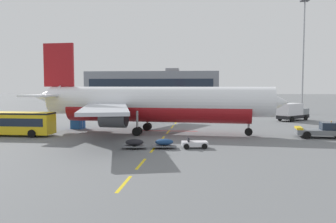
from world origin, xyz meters
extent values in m
plane|color=slate|center=(40.00, 40.00, 0.00)|extent=(400.00, 400.00, 0.00)
cube|color=yellow|center=(18.00, -5.00, 0.00)|extent=(0.24, 4.00, 0.01)
cube|color=yellow|center=(18.00, 0.95, 0.00)|extent=(0.24, 4.00, 0.01)
cube|color=yellow|center=(18.00, 7.77, 0.00)|extent=(0.24, 4.00, 0.01)
cube|color=yellow|center=(18.00, 14.57, 0.00)|extent=(0.24, 4.00, 0.01)
cube|color=yellow|center=(18.00, 20.98, 0.00)|extent=(0.24, 4.00, 0.01)
cube|color=yellow|center=(18.00, 26.98, 0.00)|extent=(0.24, 4.00, 0.01)
cube|color=yellow|center=(18.00, 33.19, 0.00)|extent=(0.24, 4.00, 0.01)
cube|color=yellow|center=(18.00, 40.37, 0.00)|extent=(0.24, 4.00, 0.01)
cube|color=yellow|center=(18.00, 47.83, 0.00)|extent=(0.24, 4.00, 0.01)
cube|color=yellow|center=(18.00, 54.94, 0.00)|extent=(0.24, 4.00, 0.01)
cube|color=yellow|center=(18.00, 62.42, 0.00)|extent=(0.24, 4.00, 0.01)
cube|color=yellow|center=(18.00, 69.26, 0.00)|extent=(0.24, 4.00, 0.01)
cube|color=yellow|center=(18.00, 76.18, 0.00)|extent=(0.24, 4.00, 0.01)
cube|color=yellow|center=(18.00, 82.59, 0.00)|extent=(0.24, 4.00, 0.01)
cube|color=yellow|center=(18.00, 89.16, 0.00)|extent=(0.24, 4.00, 0.01)
cube|color=#B21414|center=(18.00, 22.00, 0.00)|extent=(8.00, 0.40, 0.01)
cylinder|color=white|center=(16.70, 19.34, 4.30)|extent=(30.31, 6.20, 3.80)
cylinder|color=maroon|center=(16.70, 19.34, 3.26)|extent=(24.70, 5.45, 3.50)
cone|color=white|center=(31.70, 18.13, 4.30)|extent=(3.79, 3.99, 3.72)
cone|color=white|center=(1.00, 20.60, 4.78)|extent=(4.45, 3.56, 3.23)
cube|color=#192333|center=(30.65, 18.21, 4.97)|extent=(1.82, 2.97, 0.60)
cube|color=maroon|center=(2.74, 20.46, 9.20)|extent=(4.41, 0.71, 6.00)
cube|color=white|center=(2.30, 23.70, 5.06)|extent=(3.70, 6.64, 0.24)
cube|color=white|center=(1.79, 17.32, 5.06)|extent=(3.70, 6.64, 0.24)
cube|color=#B7BCC6|center=(13.42, 28.13, 3.83)|extent=(11.27, 17.49, 0.36)
cube|color=#B7BCC6|center=(12.06, 11.18, 3.83)|extent=(8.95, 17.66, 0.36)
cylinder|color=#4C4F54|center=(13.03, 25.15, 2.38)|extent=(3.36, 2.35, 2.10)
cylinder|color=black|center=(14.62, 25.02, 2.38)|extent=(0.26, 1.79, 1.79)
cylinder|color=#4C4F54|center=(12.15, 14.18, 2.38)|extent=(3.36, 2.35, 2.10)
cylinder|color=black|center=(13.74, 14.06, 2.38)|extent=(0.26, 1.79, 1.79)
cylinder|color=gray|center=(28.56, 18.38, 1.83)|extent=(0.28, 0.28, 2.67)
cylinder|color=black|center=(28.56, 18.38, 0.50)|extent=(1.01, 0.36, 0.99)
cylinder|color=gray|center=(14.91, 22.09, 1.86)|extent=(0.28, 0.28, 2.61)
cylinder|color=black|center=(14.94, 22.44, 0.55)|extent=(1.12, 0.44, 1.10)
cylinder|color=black|center=(14.89, 21.74, 0.55)|extent=(1.12, 0.44, 1.10)
cylinder|color=gray|center=(14.50, 16.90, 1.86)|extent=(0.28, 0.28, 2.61)
cylinder|color=black|center=(14.53, 17.25, 0.55)|extent=(1.12, 0.44, 1.10)
cylinder|color=black|center=(14.47, 16.56, 0.55)|extent=(1.12, 0.44, 1.10)
cube|color=slate|center=(37.23, 17.68, 0.70)|extent=(6.23, 3.34, 0.60)
cube|color=#192333|center=(38.31, 17.58, 1.45)|extent=(2.59, 2.34, 0.90)
cube|color=yellow|center=(34.60, 17.93, 1.12)|extent=(0.93, 2.57, 0.24)
sphere|color=orange|center=(38.31, 17.58, 2.00)|extent=(0.16, 0.16, 0.16)
cylinder|color=black|center=(35.19, 16.47, 0.45)|extent=(0.93, 0.48, 0.90)
cylinder|color=black|center=(35.45, 19.26, 0.45)|extent=(0.93, 0.48, 0.90)
cylinder|color=black|center=(39.28, 18.90, 0.45)|extent=(0.93, 0.48, 0.90)
cube|color=yellow|center=(-1.96, 15.00, 1.65)|extent=(12.02, 2.80, 2.70)
cube|color=#192333|center=(-1.96, 15.00, 1.85)|extent=(11.06, 2.83, 1.00)
cube|color=black|center=(-1.96, 15.00, 2.88)|extent=(12.04, 2.82, 0.20)
cylinder|color=black|center=(2.13, 16.32, 0.50)|extent=(1.00, 0.33, 1.00)
cylinder|color=black|center=(2.11, 13.62, 0.50)|extent=(1.00, 0.33, 1.00)
cube|color=black|center=(38.77, 38.91, 0.74)|extent=(6.66, 6.64, 0.60)
cube|color=gray|center=(40.41, 40.54, 1.59)|extent=(3.31, 3.31, 1.10)
cube|color=#192333|center=(41.22, 41.35, 1.69)|extent=(1.40, 1.40, 0.64)
cube|color=silver|center=(38.07, 38.22, 2.09)|extent=(5.07, 5.06, 2.10)
cylinder|color=black|center=(39.51, 41.34, 0.48)|extent=(0.88, 0.88, 0.96)
cylinder|color=black|center=(41.20, 39.64, 0.48)|extent=(0.88, 0.88, 0.96)
cylinder|color=black|center=(36.33, 38.18, 0.48)|extent=(0.88, 0.88, 0.96)
cylinder|color=black|center=(38.02, 36.48, 0.48)|extent=(0.88, 0.88, 0.96)
cube|color=silver|center=(22.07, 8.73, 0.46)|extent=(2.80, 1.83, 0.44)
cube|color=black|center=(21.43, 8.62, 0.86)|extent=(0.31, 1.12, 0.56)
cylinder|color=black|center=(22.84, 9.58, 0.28)|extent=(0.58, 0.27, 0.56)
cylinder|color=black|center=(23.08, 8.20, 0.28)|extent=(0.58, 0.27, 0.56)
cylinder|color=black|center=(21.05, 9.26, 0.28)|extent=(0.58, 0.27, 0.56)
cylinder|color=black|center=(21.29, 7.88, 0.28)|extent=(0.58, 0.27, 0.56)
cube|color=slate|center=(19.01, 8.20, 0.28)|extent=(2.62, 1.89, 0.12)
ellipsoid|color=navy|center=(19.01, 8.20, 0.66)|extent=(2.00, 1.50, 0.64)
cylinder|color=black|center=(18.90, 8.86, 0.22)|extent=(0.46, 0.21, 0.44)
cylinder|color=black|center=(19.13, 7.53, 0.22)|extent=(0.46, 0.21, 0.44)
cube|color=slate|center=(16.06, 7.68, 0.28)|extent=(2.62, 1.89, 0.12)
ellipsoid|color=black|center=(16.06, 7.68, 0.66)|extent=(2.00, 1.50, 0.64)
cylinder|color=black|center=(15.94, 8.34, 0.22)|extent=(0.46, 0.21, 0.44)
cylinder|color=black|center=(16.18, 7.01, 0.22)|extent=(0.46, 0.21, 0.44)
cube|color=#194C9E|center=(4.35, 23.09, 0.80)|extent=(1.90, 1.87, 1.60)
cube|color=silver|center=(4.35, 23.09, 0.80)|extent=(1.59, 0.39, 1.36)
cylinder|color=slate|center=(44.75, 56.34, 0.30)|extent=(0.70, 0.70, 0.60)
cylinder|color=#9EA0A5|center=(44.75, 56.34, 12.56)|extent=(0.36, 0.36, 25.12)
cube|color=#3F3F44|center=(44.75, 56.34, 25.37)|extent=(1.80, 1.80, 0.50)
cube|color=gray|center=(-2.46, 140.03, 6.39)|extent=(61.57, 18.30, 12.78)
cube|color=#192333|center=(-2.46, 130.82, 7.03)|extent=(56.65, 0.12, 4.60)
cube|color=gray|center=(6.78, 140.03, 13.58)|extent=(6.00, 5.00, 1.60)
camera|label=1|loc=(23.34, -27.13, 6.39)|focal=37.93mm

